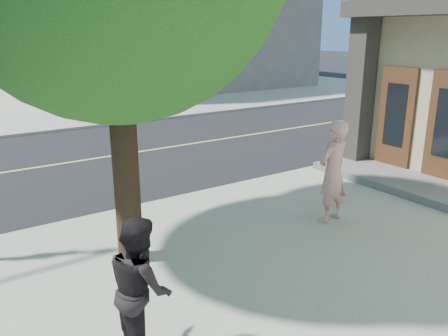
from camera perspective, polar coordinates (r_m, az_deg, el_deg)
sidewalk_ne at (r=33.27m, az=-9.79°, el=10.21°), size 29.00×25.00×0.12m
man_on_phone at (r=8.91m, az=13.45°, el=-0.45°), size 0.79×0.59×1.99m
pedestrian at (r=5.27m, az=-10.38°, el=-14.52°), size 0.72×0.88×1.68m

